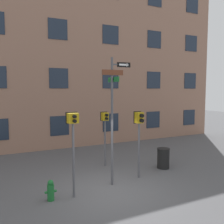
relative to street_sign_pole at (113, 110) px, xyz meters
name	(u,v)px	position (x,y,z in m)	size (l,w,h in m)	color
ground_plane	(110,191)	(-0.38, -0.52, -2.84)	(60.00, 60.00, 0.00)	#515154
building_facade	(57,55)	(-0.38, 6.83, 2.86)	(24.00, 0.63, 11.40)	#936B56
street_sign_pole	(113,110)	(0.00, 0.00, 0.00)	(1.19, 0.89, 4.79)	#4C4C51
pedestrian_signal_left	(73,131)	(-1.70, -0.42, -0.60)	(0.41, 0.40, 2.87)	#4C4C51
pedestrian_signal_right	(139,126)	(1.27, 0.21, -0.70)	(0.35, 0.40, 2.73)	#4C4C51
pedestrian_signal_across	(105,124)	(0.69, 2.26, -0.85)	(0.34, 0.40, 2.57)	#4C4C51
fire_hydrant	(51,191)	(-2.46, -0.35, -2.51)	(0.38, 0.22, 0.69)	#196028
trash_bin	(163,158)	(2.93, 0.74, -2.37)	(0.59, 0.59, 0.93)	black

